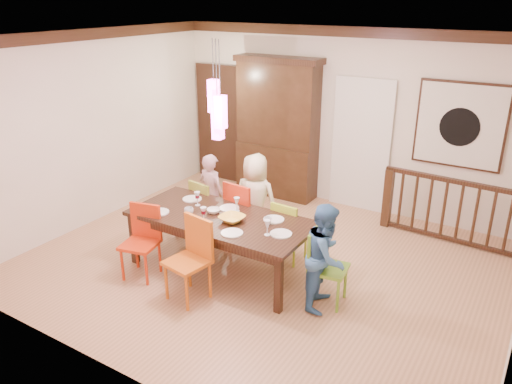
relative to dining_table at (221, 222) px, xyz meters
The scene contains 36 objects.
floor 0.89m from the dining_table, 45.65° to the left, with size 6.00×6.00×0.00m, color #A97752.
ceiling 2.30m from the dining_table, 45.65° to the left, with size 6.00×6.00×0.00m, color white.
wall_back 3.04m from the dining_table, 82.15° to the left, with size 6.00×6.00×0.00m, color beige.
wall_left 2.74m from the dining_table, behind, with size 5.00×5.00×0.00m, color beige.
crown_molding 2.22m from the dining_table, 45.65° to the left, with size 6.00×5.00×0.16m, color black, non-canonical shape.
panel_door 3.51m from the dining_table, 124.95° to the left, with size 1.04×0.07×2.24m, color black.
white_doorway 3.00m from the dining_table, 75.36° to the left, with size 0.97×0.05×2.22m, color silver.
painting 3.73m from the dining_table, 52.53° to the left, with size 1.25×0.06×1.25m.
pendant_cluster 1.43m from the dining_table, 32.01° to the right, with size 0.27×0.21×1.14m.
dining_table is the anchor object (origin of this frame).
chair_far_left 1.01m from the dining_table, 135.57° to the left, with size 0.47×0.47×0.88m.
chair_far_mid 0.70m from the dining_table, 94.87° to the left, with size 0.50×0.50×1.00m.
chair_far_right 0.96m from the dining_table, 47.54° to the left, with size 0.40×0.40×0.85m.
chair_near_left 1.03m from the dining_table, 138.39° to the right, with size 0.50×0.50×0.93m.
chair_near_mid 0.77m from the dining_table, 85.70° to the right, with size 0.51×0.51×0.98m.
chair_end_right 1.49m from the dining_table, ahead, with size 0.46×0.46×0.90m.
china_hutch 2.85m from the dining_table, 104.61° to the left, with size 1.52×0.46×2.41m.
balustrade 3.33m from the dining_table, 45.21° to the left, with size 2.01×0.19×0.96m.
person_far_left 1.10m from the dining_table, 132.43° to the left, with size 0.45×0.30×1.23m, color #D9A5B3.
person_far_mid 0.86m from the dining_table, 91.15° to the left, with size 0.65×0.43×1.34m, color beige.
person_end_right 1.46m from the dining_table, ahead, with size 0.61×0.47×1.25m, color teal.
serving_bowl 0.24m from the dining_table, 12.00° to the right, with size 0.30×0.30×0.07m, color yellow.
small_bowl 0.18m from the dining_table, 162.24° to the left, with size 0.18×0.18×0.06m, color white.
cup_left 0.43m from the dining_table, 157.32° to the right, with size 0.12×0.12×0.09m, color silver.
cup_right 0.64m from the dining_table, 11.02° to the left, with size 0.10×0.10×0.09m, color silver.
plate_far_left 0.71m from the dining_table, 158.63° to the left, with size 0.26×0.26×0.01m, color white.
plate_far_mid 0.28m from the dining_table, 100.46° to the left, with size 0.26×0.26×0.01m, color white.
plate_far_right 0.68m from the dining_table, 22.88° to the left, with size 0.26×0.26×0.01m, color white.
plate_near_left 0.81m from the dining_table, 157.05° to the right, with size 0.26×0.26×0.01m, color white.
plate_near_mid 0.51m from the dining_table, 39.32° to the right, with size 0.26×0.26×0.01m, color white.
plate_end_right 0.89m from the dining_table, ahead, with size 0.26×0.26×0.01m, color white.
wine_glass_a 0.52m from the dining_table, 163.72° to the left, with size 0.08×0.08×0.19m, color #590C19, non-canonical shape.
wine_glass_b 0.31m from the dining_table, 71.47° to the left, with size 0.08×0.08×0.19m, color silver, non-canonical shape.
wine_glass_c 0.30m from the dining_table, 111.75° to the right, with size 0.08×0.08×0.19m, color #590C19, non-canonical shape.
wine_glass_d 0.79m from the dining_table, 10.23° to the right, with size 0.08×0.08×0.19m, color silver, non-canonical shape.
napkin 0.42m from the dining_table, 101.86° to the right, with size 0.18×0.14×0.01m, color #D83359.
Camera 1 is at (2.97, -5.04, 3.35)m, focal length 35.00 mm.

